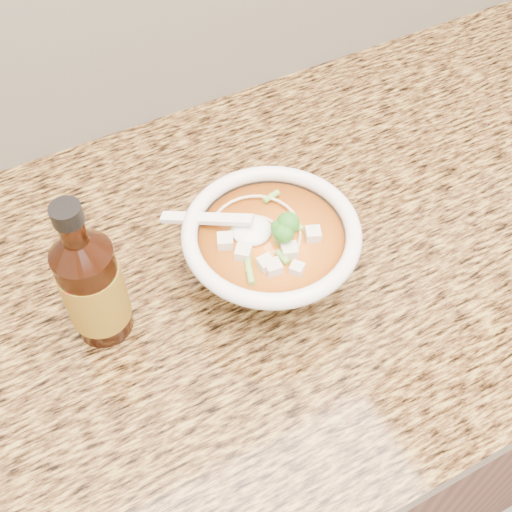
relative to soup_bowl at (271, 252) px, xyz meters
name	(u,v)px	position (x,y,z in m)	size (l,w,h in m)	color
cabinet	(276,400)	(0.04, 0.03, -0.52)	(4.00, 0.65, 0.86)	black
counter_slab	(284,255)	(0.04, 0.03, -0.07)	(4.00, 0.68, 0.04)	olive
soup_bowl	(271,252)	(0.00, 0.00, 0.00)	(0.21, 0.21, 0.12)	white
hot_sauce_bottle	(92,286)	(-0.21, 0.03, 0.03)	(0.08, 0.08, 0.21)	#3A1507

